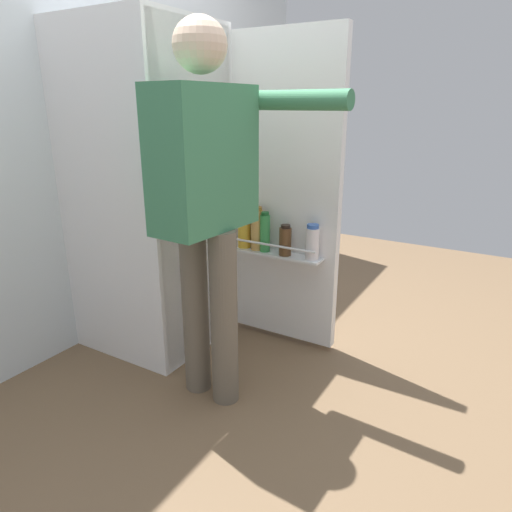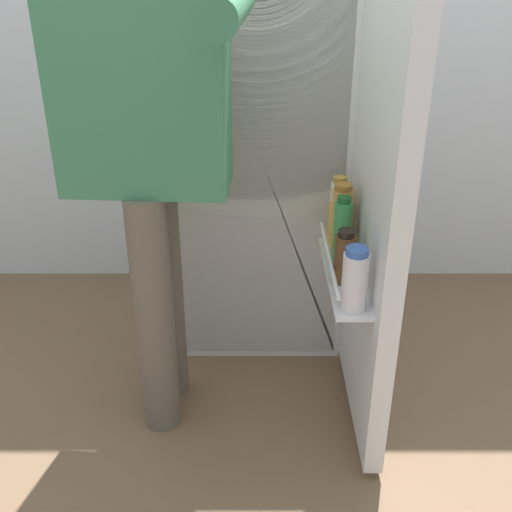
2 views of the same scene
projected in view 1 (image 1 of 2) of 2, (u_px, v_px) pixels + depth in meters
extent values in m
plane|color=brown|center=(242.00, 361.00, 2.44)|extent=(5.34, 5.34, 0.00)
cube|color=silver|center=(90.00, 96.00, 2.48)|extent=(4.40, 0.10, 2.69)
cube|color=white|center=(150.00, 194.00, 2.45)|extent=(0.64, 0.66, 1.69)
cube|color=white|center=(198.00, 200.00, 2.29)|extent=(0.60, 0.01, 1.65)
cube|color=white|center=(190.00, 175.00, 2.28)|extent=(0.56, 0.09, 0.01)
cube|color=white|center=(285.00, 195.00, 2.43)|extent=(0.06, 0.62, 1.63)
cube|color=white|center=(277.00, 254.00, 2.46)|extent=(0.11, 0.50, 0.01)
cylinder|color=silver|center=(273.00, 246.00, 2.40)|extent=(0.01, 0.48, 0.01)
cylinder|color=green|center=(265.00, 233.00, 2.46)|extent=(0.05, 0.05, 0.20)
cylinder|color=#195B28|center=(265.00, 214.00, 2.42)|extent=(0.04, 0.04, 0.02)
cylinder|color=brown|center=(285.00, 242.00, 2.40)|extent=(0.07, 0.07, 0.15)
cylinder|color=black|center=(285.00, 226.00, 2.37)|extent=(0.05, 0.05, 0.02)
cylinder|color=white|center=(312.00, 244.00, 2.33)|extent=(0.07, 0.07, 0.17)
cylinder|color=#335BB2|center=(313.00, 226.00, 2.30)|extent=(0.06, 0.06, 0.02)
cylinder|color=#EDE5CC|center=(244.00, 229.00, 2.53)|extent=(0.06, 0.06, 0.21)
cylinder|color=#B78933|center=(244.00, 209.00, 2.49)|extent=(0.04, 0.04, 0.02)
cylinder|color=tan|center=(257.00, 230.00, 2.48)|extent=(0.06, 0.06, 0.22)
cylinder|color=#996623|center=(257.00, 209.00, 2.45)|extent=(0.05, 0.05, 0.02)
cylinder|color=gold|center=(244.00, 234.00, 2.54)|extent=(0.07, 0.07, 0.15)
cylinder|color=#BC8419|center=(244.00, 219.00, 2.51)|extent=(0.06, 0.06, 0.03)
cylinder|color=#665B4C|center=(195.00, 311.00, 2.09)|extent=(0.12, 0.12, 0.80)
cylinder|color=#665B4C|center=(224.00, 320.00, 2.00)|extent=(0.12, 0.12, 0.80)
cube|color=#3D7F56|center=(204.00, 159.00, 1.83)|extent=(0.47, 0.25, 0.57)
sphere|color=beige|center=(200.00, 45.00, 1.70)|extent=(0.21, 0.21, 0.21)
cylinder|color=#3D7F56|center=(163.00, 161.00, 1.96)|extent=(0.08, 0.08, 0.54)
cylinder|color=#3D7F56|center=(289.00, 100.00, 1.85)|extent=(0.11, 0.54, 0.08)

